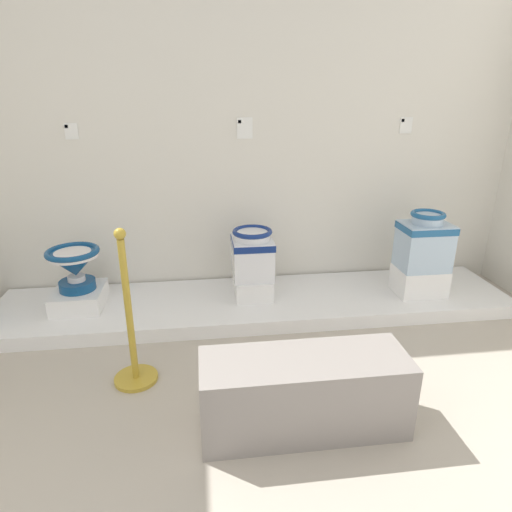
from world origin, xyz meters
The scene contains 14 objects.
ground_plane centered at (2.19, 0.77, -0.01)m, with size 6.38×5.55×0.02m, color #B2A899.
wall_back centered at (2.19, 2.78, 1.44)m, with size 4.58×0.06×2.87m, color silver.
display_platform centered at (2.19, 2.32, 0.05)m, with size 3.96×0.81×0.10m, color white.
plinth_block_central_ornate centered at (0.86, 2.35, 0.17)m, with size 0.35×0.40×0.14m, color white.
antique_toilet_central_ornate centered at (0.86, 2.35, 0.44)m, with size 0.38×0.38×0.31m.
plinth_block_leftmost centered at (2.17, 2.40, 0.18)m, with size 0.28×0.38×0.15m, color white.
antique_toilet_leftmost centered at (2.17, 2.40, 0.46)m, with size 0.31×0.34×0.38m.
plinth_block_broad_patterned centered at (3.48, 2.25, 0.21)m, with size 0.37×0.29×0.21m, color white.
antique_toilet_broad_patterned centered at (3.48, 2.25, 0.54)m, with size 0.37×0.29×0.45m.
info_placard_first centered at (0.87, 2.74, 1.34)m, with size 0.10×0.01×0.12m.
info_placard_second centered at (2.15, 2.74, 1.35)m, with size 0.12×0.01×0.16m.
info_placard_third centered at (3.46, 2.74, 1.36)m, with size 0.10×0.01×0.13m.
stanchion_post_near_left centered at (1.37, 1.52, 0.28)m, with size 0.25×0.25×0.94m.
museum_bench centered at (2.26, 1.02, 0.20)m, with size 1.02×0.36×0.40m, color gray.
Camera 1 is at (1.79, -0.73, 1.60)m, focal length 30.63 mm.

